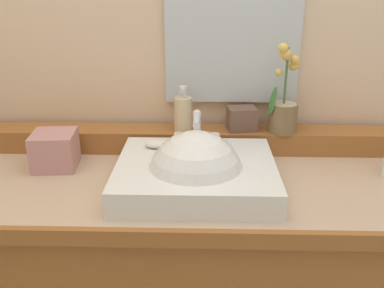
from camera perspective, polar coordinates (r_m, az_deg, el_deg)
wall_back at (r=1.58m, az=0.13°, el=14.51°), size 3.05×0.20×2.54m
back_ledge at (r=1.49m, az=-0.05°, el=0.65°), size 1.43×0.12×0.08m
sink_basin at (r=1.23m, az=0.51°, el=-4.32°), size 0.45×0.39×0.29m
soap_bar at (r=1.32m, az=-4.73°, el=-0.01°), size 0.07×0.04×0.02m
potted_plant at (r=1.46m, az=11.93°, el=4.64°), size 0.11×0.10×0.30m
soap_dispenser at (r=1.44m, az=-1.19°, el=4.12°), size 0.06×0.06×0.15m
trinket_box at (r=1.47m, az=6.56°, el=3.34°), size 0.10×0.09×0.08m
tissue_box at (r=1.41m, az=-17.62°, el=-0.78°), size 0.14×0.14×0.11m
mirror at (r=1.47m, az=5.43°, el=15.03°), size 0.45×0.02×0.50m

